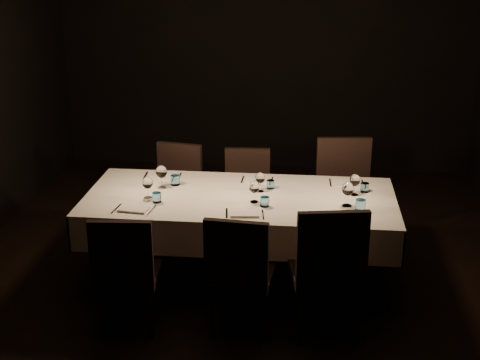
# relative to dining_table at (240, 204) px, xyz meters

# --- Properties ---
(room) EXTENTS (5.01, 6.01, 3.01)m
(room) POSITION_rel_dining_table_xyz_m (0.00, 0.00, 0.81)
(room) COLOR black
(room) RESTS_ON ground
(dining_table) EXTENTS (2.52, 1.12, 0.76)m
(dining_table) POSITION_rel_dining_table_xyz_m (0.00, 0.00, 0.00)
(dining_table) COLOR black
(dining_table) RESTS_ON ground
(chair_near_left) EXTENTS (0.48, 0.48, 0.92)m
(chair_near_left) POSITION_rel_dining_table_xyz_m (-0.73, -0.86, -0.18)
(chair_near_left) COLOR black
(chair_near_left) RESTS_ON ground
(place_setting_near_left) EXTENTS (0.33, 0.40, 0.18)m
(place_setting_near_left) POSITION_rel_dining_table_xyz_m (-0.73, -0.22, 0.15)
(place_setting_near_left) COLOR silver
(place_setting_near_left) RESTS_ON dining_table
(chair_near_center) EXTENTS (0.49, 0.49, 0.94)m
(chair_near_center) POSITION_rel_dining_table_xyz_m (0.08, -0.81, -0.17)
(chair_near_center) COLOR black
(chair_near_center) RESTS_ON ground
(place_setting_near_center) EXTENTS (0.33, 0.40, 0.18)m
(place_setting_near_center) POSITION_rel_dining_table_xyz_m (0.13, -0.22, 0.15)
(place_setting_near_center) COLOR silver
(place_setting_near_center) RESTS_ON dining_table
(chair_near_right) EXTENTS (0.57, 0.57, 1.03)m
(chair_near_right) POSITION_rel_dining_table_xyz_m (0.70, -0.76, -0.13)
(chair_near_right) COLOR black
(chair_near_right) RESTS_ON ground
(place_setting_near_right) EXTENTS (0.37, 0.42, 0.20)m
(place_setting_near_right) POSITION_rel_dining_table_xyz_m (0.86, -0.22, 0.15)
(place_setting_near_right) COLOR silver
(place_setting_near_right) RESTS_ON dining_table
(chair_far_left) EXTENTS (0.51, 0.51, 0.91)m
(chair_far_left) POSITION_rel_dining_table_xyz_m (-0.69, 0.80, -0.18)
(chair_far_left) COLOR black
(chair_far_left) RESTS_ON ground
(place_setting_far_left) EXTENTS (0.36, 0.42, 0.20)m
(place_setting_far_left) POSITION_rel_dining_table_xyz_m (-0.67, 0.22, 0.15)
(place_setting_far_left) COLOR silver
(place_setting_far_left) RESTS_ON dining_table
(chair_far_center) EXTENTS (0.45, 0.45, 0.88)m
(chair_far_center) POSITION_rel_dining_table_xyz_m (-0.02, 0.81, -0.19)
(chair_far_center) COLOR black
(chair_far_center) RESTS_ON ground
(place_setting_far_center) EXTENTS (0.29, 0.39, 0.16)m
(place_setting_far_center) POSITION_rel_dining_table_xyz_m (0.16, 0.22, 0.14)
(place_setting_far_center) COLOR silver
(place_setting_far_center) RESTS_ON dining_table
(chair_far_right) EXTENTS (0.55, 0.55, 1.03)m
(chair_far_right) POSITION_rel_dining_table_xyz_m (0.88, 0.73, -0.12)
(chair_far_right) COLOR black
(chair_far_right) RESTS_ON ground
(place_setting_far_right) EXTENTS (0.32, 0.40, 0.18)m
(place_setting_far_right) POSITION_rel_dining_table_xyz_m (0.93, 0.22, 0.14)
(place_setting_far_right) COLOR silver
(place_setting_far_right) RESTS_ON dining_table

